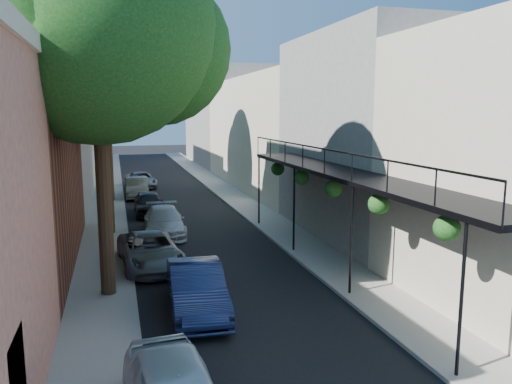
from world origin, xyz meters
TOP-DOWN VIEW (x-y plane):
  - road_surface at (0.00, 30.00)m, footprint 6.00×64.00m
  - sidewalk_left at (-4.00, 30.00)m, footprint 2.00×64.00m
  - sidewalk_right at (4.00, 30.00)m, footprint 2.00×64.00m
  - buildings_left at (-9.30, 28.76)m, footprint 10.10×59.10m
  - buildings_right at (8.99, 29.49)m, footprint 9.80×55.00m
  - oak_near at (-3.37, 10.26)m, footprint 7.48×6.80m
  - oak_mid at (-3.42, 18.23)m, footprint 6.60×6.00m
  - oak_far at (-3.35, 27.27)m, footprint 7.70×7.00m
  - parked_car_b at (-1.40, 8.08)m, footprint 1.66×4.26m
  - parked_car_c at (-2.36, 12.68)m, footprint 2.39×4.56m
  - parked_car_d at (-1.40, 17.35)m, footprint 1.93×4.40m
  - parked_car_e at (-1.78, 22.24)m, footprint 1.54×3.75m
  - parked_car_f at (-2.15, 28.10)m, footprint 1.45×3.98m
  - parked_car_g at (-1.67, 32.44)m, footprint 2.29×4.30m

SIDE VIEW (x-z plane):
  - road_surface at x=0.00m, z-range 0.00..0.01m
  - sidewalk_left at x=-4.00m, z-range 0.00..0.12m
  - sidewalk_right at x=4.00m, z-range 0.00..0.12m
  - parked_car_g at x=-1.67m, z-range 0.00..1.15m
  - parked_car_c at x=-2.36m, z-range 0.00..1.22m
  - parked_car_d at x=-1.40m, z-range 0.00..1.26m
  - parked_car_e at x=-1.78m, z-range 0.00..1.27m
  - parked_car_f at x=-2.15m, z-range 0.00..1.30m
  - parked_car_b at x=-1.40m, z-range 0.00..1.38m
  - buildings_right at x=8.99m, z-range -0.58..9.42m
  - buildings_left at x=-9.30m, z-range -1.06..10.94m
  - oak_mid at x=-3.42m, z-range 1.96..12.16m
  - oak_near at x=-3.37m, z-range 2.17..13.59m
  - oak_far at x=-3.35m, z-range 2.31..14.21m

